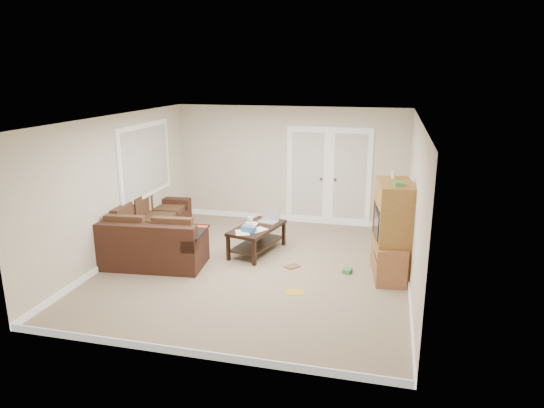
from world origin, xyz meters
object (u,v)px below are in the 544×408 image
(sectional_sofa, at_px, (152,235))
(coffee_table, at_px, (258,238))
(tv_armoire, at_px, (392,229))
(side_cabinet, at_px, (391,262))

(sectional_sofa, height_order, coffee_table, coffee_table)
(sectional_sofa, bearing_deg, tv_armoire, -6.35)
(tv_armoire, bearing_deg, side_cabinet, -97.65)
(sectional_sofa, distance_m, side_cabinet, 4.26)
(tv_armoire, height_order, side_cabinet, tv_armoire)
(coffee_table, distance_m, side_cabinet, 2.50)
(sectional_sofa, xyz_separation_m, coffee_table, (1.89, 0.42, -0.05))
(coffee_table, height_order, side_cabinet, side_cabinet)
(sectional_sofa, relative_size, coffee_table, 2.05)
(tv_armoire, distance_m, side_cabinet, 0.55)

